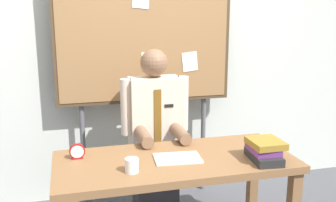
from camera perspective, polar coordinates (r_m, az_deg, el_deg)
back_wall at (r=3.60m, az=-4.03°, el=7.28°), size 6.40×0.08×2.70m
desk at (r=2.66m, az=1.01°, el=-10.35°), size 1.58×0.70×0.76m
person at (r=3.20m, az=-1.90°, el=-6.03°), size 0.55×0.56×1.42m
bulletin_board at (r=3.39m, az=-3.41°, el=9.59°), size 1.54×0.09×2.14m
book_stack at (r=2.65m, az=13.86°, el=-6.99°), size 0.21×0.30×0.14m
open_notebook at (r=2.61m, az=1.39°, el=-8.35°), size 0.32×0.23×0.01m
desk_clock at (r=2.67m, az=-13.12°, el=-7.26°), size 0.10×0.04×0.10m
coffee_mug at (r=2.41m, az=-5.30°, el=-9.33°), size 0.08×0.08×0.09m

